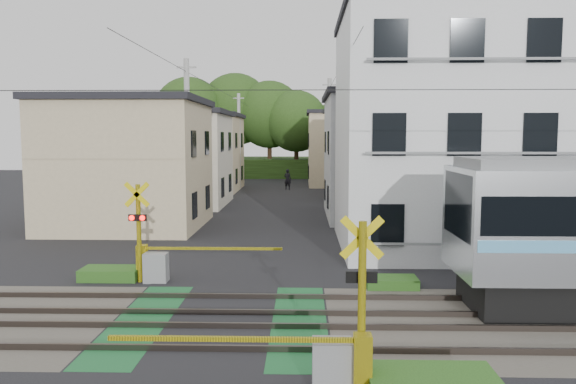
{
  "coord_description": "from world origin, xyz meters",
  "views": [
    {
      "loc": [
        1.98,
        -13.08,
        4.44
      ],
      "look_at": [
        1.49,
        5.0,
        2.64
      ],
      "focal_mm": 35.0,
      "sensor_mm": 36.0,
      "label": 1
    }
  ],
  "objects_px": {
    "crossing_signal_far": "(154,259)",
    "pedestrian": "(288,179)",
    "apartment_block": "(467,131)",
    "crossing_signal_near": "(338,352)"
  },
  "relations": [
    {
      "from": "crossing_signal_far",
      "to": "pedestrian",
      "type": "height_order",
      "value": "crossing_signal_far"
    },
    {
      "from": "apartment_block",
      "to": "pedestrian",
      "type": "distance_m",
      "value": 25.58
    },
    {
      "from": "apartment_block",
      "to": "pedestrian",
      "type": "height_order",
      "value": "apartment_block"
    },
    {
      "from": "crossing_signal_far",
      "to": "pedestrian",
      "type": "xyz_separation_m",
      "value": [
        3.28,
        29.9,
        0.15
      ]
    },
    {
      "from": "crossing_signal_near",
      "to": "pedestrian",
      "type": "relative_size",
      "value": 2.76
    },
    {
      "from": "apartment_block",
      "to": "pedestrian",
      "type": "xyz_separation_m",
      "value": [
        -7.8,
        24.06,
        -3.8
      ]
    },
    {
      "from": "crossing_signal_near",
      "to": "crossing_signal_far",
      "type": "height_order",
      "value": "same"
    },
    {
      "from": "crossing_signal_near",
      "to": "apartment_block",
      "type": "height_order",
      "value": "apartment_block"
    },
    {
      "from": "crossing_signal_near",
      "to": "pedestrian",
      "type": "height_order",
      "value": "crossing_signal_near"
    },
    {
      "from": "crossing_signal_far",
      "to": "pedestrian",
      "type": "distance_m",
      "value": 30.08
    }
  ]
}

